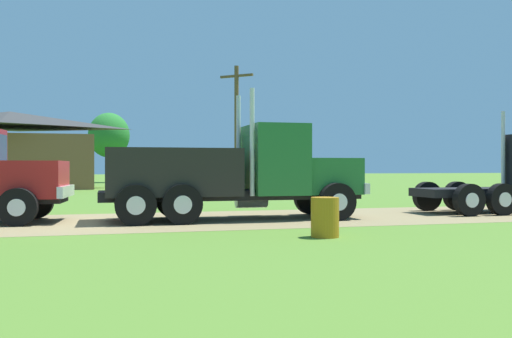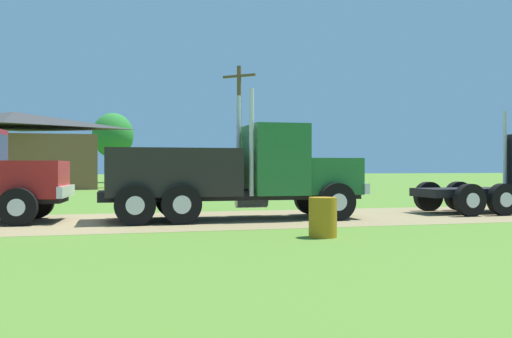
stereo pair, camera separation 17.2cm
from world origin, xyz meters
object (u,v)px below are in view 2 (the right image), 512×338
at_px(shed_building, 14,152).
at_px(utility_pole_near, 239,125).
at_px(steel_barrel, 323,217).
at_px(truck_foreground_white, 232,174).

relative_size(shed_building, utility_pole_near, 1.61).
bearing_deg(shed_building, steel_barrel, -70.29).
distance_m(steel_barrel, shed_building, 33.52).
height_order(steel_barrel, shed_building, shed_building).
xyz_separation_m(steel_barrel, shed_building, (-11.28, 31.48, 2.20)).
bearing_deg(steel_barrel, truck_foreground_white, 102.98).
xyz_separation_m(steel_barrel, utility_pole_near, (2.88, 21.16, 3.61)).
xyz_separation_m(truck_foreground_white, steel_barrel, (1.09, -4.71, -0.91)).
height_order(shed_building, utility_pole_near, utility_pole_near).
distance_m(truck_foreground_white, shed_building, 28.67).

